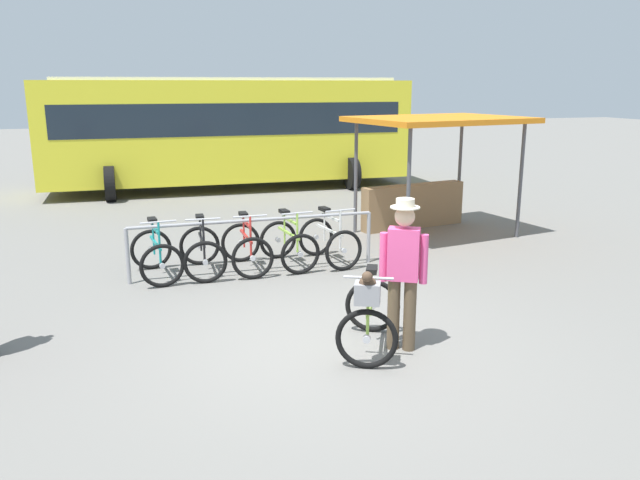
{
  "coord_description": "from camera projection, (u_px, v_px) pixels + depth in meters",
  "views": [
    {
      "loc": [
        -2.23,
        -6.39,
        2.92
      ],
      "look_at": [
        0.19,
        0.92,
        1.0
      ],
      "focal_mm": 35.35,
      "sensor_mm": 36.0,
      "label": 1
    }
  ],
  "objects": [
    {
      "name": "ground_plane",
      "position": [
        329.0,
        343.0,
        7.27
      ],
      "size": [
        80.0,
        80.0,
        0.0
      ],
      "primitive_type": "plane",
      "color": "slate"
    },
    {
      "name": "racked_bike_red",
      "position": [
        246.0,
        248.0,
        10.05
      ],
      "size": [
        0.68,
        1.12,
        0.97
      ],
      "color": "black",
      "rests_on": "ground"
    },
    {
      "name": "person_with_featured_bike",
      "position": [
        403.0,
        268.0,
        6.9
      ],
      "size": [
        0.47,
        0.35,
        1.72
      ],
      "color": "brown",
      "rests_on": "ground"
    },
    {
      "name": "bike_rack_rail",
      "position": [
        255.0,
        230.0,
        9.84
      ],
      "size": [
        3.91,
        0.09,
        0.88
      ],
      "color": "#99999E",
      "rests_on": "ground"
    },
    {
      "name": "bus_distant",
      "position": [
        229.0,
        127.0,
        17.69
      ],
      "size": [
        10.07,
        3.61,
        3.08
      ],
      "color": "yellow",
      "rests_on": "ground"
    },
    {
      "name": "racked_bike_lime",
      "position": [
        289.0,
        244.0,
        10.26
      ],
      "size": [
        0.76,
        1.17,
        0.98
      ],
      "color": "black",
      "rests_on": "ground"
    },
    {
      "name": "racked_bike_white",
      "position": [
        329.0,
        241.0,
        10.47
      ],
      "size": [
        0.8,
        1.18,
        0.97
      ],
      "color": "black",
      "rests_on": "ground"
    },
    {
      "name": "featured_bicycle",
      "position": [
        369.0,
        312.0,
        6.89
      ],
      "size": [
        1.07,
        1.26,
        1.09
      ],
      "color": "black",
      "rests_on": "ground"
    },
    {
      "name": "racked_bike_teal",
      "position": [
        156.0,
        255.0,
        9.63
      ],
      "size": [
        0.76,
        1.15,
        0.97
      ],
      "color": "black",
      "rests_on": "ground"
    },
    {
      "name": "racked_bike_black",
      "position": [
        202.0,
        251.0,
        9.84
      ],
      "size": [
        0.72,
        1.15,
        0.98
      ],
      "color": "black",
      "rests_on": "ground"
    },
    {
      "name": "market_stall",
      "position": [
        427.0,
        163.0,
        12.47
      ],
      "size": [
        3.42,
        2.75,
        2.3
      ],
      "color": "#4C4C51",
      "rests_on": "ground"
    }
  ]
}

